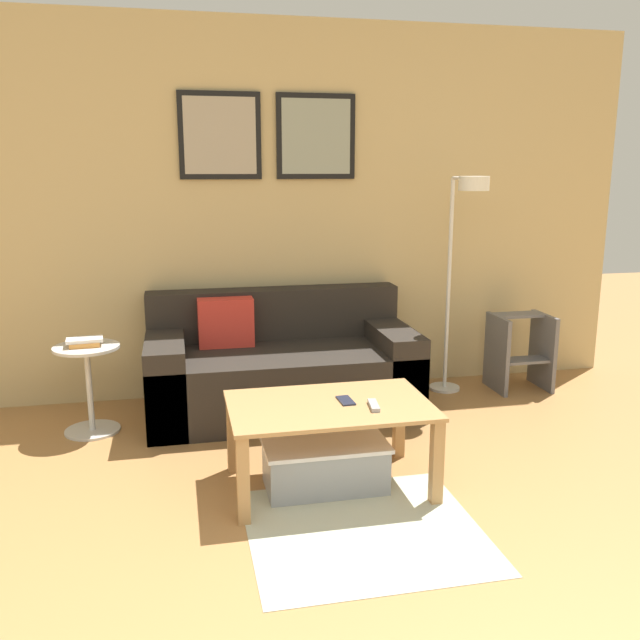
% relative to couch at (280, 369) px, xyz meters
% --- Properties ---
extents(wall_back, '(5.60, 0.09, 2.55)m').
position_rel_couch_xyz_m(wall_back, '(-0.17, 0.45, 1.01)').
color(wall_back, tan).
rests_on(wall_back, ground_plane).
extents(area_rug, '(1.03, 0.95, 0.01)m').
position_rel_couch_xyz_m(area_rug, '(0.13, -1.61, -0.28)').
color(area_rug, '#B2B79E').
rests_on(area_rug, ground_plane).
extents(couch, '(1.72, 0.85, 0.77)m').
position_rel_couch_xyz_m(couch, '(0.00, 0.00, 0.00)').
color(couch, '#28231E').
rests_on(couch, ground_plane).
extents(coffee_table, '(1.00, 0.63, 0.44)m').
position_rel_couch_xyz_m(coffee_table, '(0.07, -1.15, 0.09)').
color(coffee_table, '#AD7F4C').
rests_on(coffee_table, ground_plane).
extents(storage_bin, '(0.62, 0.35, 0.25)m').
position_rel_couch_xyz_m(storage_bin, '(0.04, -1.17, -0.16)').
color(storage_bin, gray).
rests_on(storage_bin, ground_plane).
extents(floor_lamp, '(0.22, 0.54, 1.53)m').
position_rel_couch_xyz_m(floor_lamp, '(1.24, -0.03, 0.81)').
color(floor_lamp, white).
rests_on(floor_lamp, ground_plane).
extents(side_table, '(0.39, 0.39, 0.54)m').
position_rel_couch_xyz_m(side_table, '(-1.19, -0.14, 0.05)').
color(side_table, silver).
rests_on(side_table, ground_plane).
extents(book_stack, '(0.22, 0.15, 0.05)m').
position_rel_couch_xyz_m(book_stack, '(-1.19, -0.14, 0.29)').
color(book_stack, '#D18438').
rests_on(book_stack, side_table).
extents(remote_control, '(0.06, 0.15, 0.02)m').
position_rel_couch_xyz_m(remote_control, '(0.27, -1.25, 0.17)').
color(remote_control, '#99999E').
rests_on(remote_control, coffee_table).
extents(cell_phone, '(0.07, 0.14, 0.01)m').
position_rel_couch_xyz_m(cell_phone, '(0.16, -1.14, 0.16)').
color(cell_phone, '#1E2338').
rests_on(cell_phone, coffee_table).
extents(step_stool, '(0.39, 0.35, 0.55)m').
position_rel_couch_xyz_m(step_stool, '(1.77, 0.08, 0.01)').
color(step_stool, slate).
rests_on(step_stool, ground_plane).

